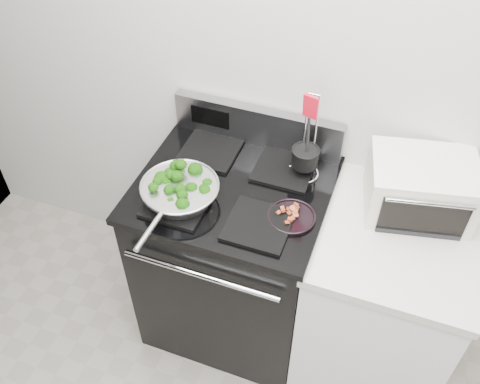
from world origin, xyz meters
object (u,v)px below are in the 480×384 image
at_px(bacon_plate, 292,215).
at_px(toaster_oven, 420,187).
at_px(skillet, 180,191).
at_px(gas_range, 234,256).
at_px(utensil_holder, 305,161).

height_order(bacon_plate, toaster_oven, toaster_oven).
bearing_deg(bacon_plate, skillet, -172.25).
relative_size(skillet, toaster_oven, 1.11).
xyz_separation_m(gas_range, skillet, (-0.17, -0.15, 0.51)).
xyz_separation_m(bacon_plate, utensil_holder, (-0.02, 0.26, 0.05)).
distance_m(gas_range, bacon_plate, 0.56).
xyz_separation_m(gas_range, toaster_oven, (0.71, 0.16, 0.55)).
distance_m(gas_range, utensil_holder, 0.61).
height_order(skillet, toaster_oven, toaster_oven).
xyz_separation_m(skillet, utensil_holder, (0.42, 0.32, 0.02)).
relative_size(gas_range, toaster_oven, 2.51).
bearing_deg(skillet, utensil_holder, 38.70).
distance_m(skillet, utensil_holder, 0.53).
relative_size(skillet, bacon_plate, 2.68).
bearing_deg(skillet, gas_range, 43.57).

